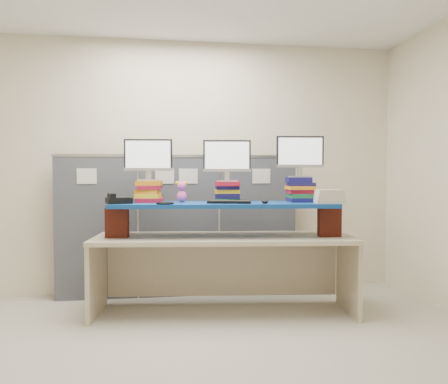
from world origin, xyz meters
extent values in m
cube|color=beige|center=(0.00, 0.00, 1.40)|extent=(5.00, 4.00, 2.80)
cube|color=beige|center=(0.00, 0.00, 0.00)|extent=(5.00, 4.00, 0.01)
cube|color=#40444C|center=(-0.87, 1.78, 0.75)|extent=(0.85, 0.05, 1.50)
cube|color=#40444C|center=(0.00, 1.78, 0.75)|extent=(0.85, 0.05, 1.50)
cube|color=#40444C|center=(0.87, 1.78, 0.75)|extent=(0.85, 0.05, 1.50)
cube|color=#A8ABAF|center=(0.00, 1.78, 1.51)|extent=(2.60, 0.06, 0.03)
cube|color=silver|center=(-0.95, 1.75, 1.30)|extent=(0.20, 0.00, 0.16)
cube|color=silver|center=(-0.15, 1.75, 1.30)|extent=(0.20, 0.00, 0.16)
cube|color=silver|center=(0.10, 1.75, 1.30)|extent=(0.20, 0.00, 0.16)
cube|color=silver|center=(0.90, 1.75, 1.30)|extent=(0.20, 0.00, 0.16)
cube|color=#C3B395|center=(0.40, 1.12, 0.72)|extent=(2.49, 0.96, 0.04)
cube|color=#C3B395|center=(-0.79, 1.25, 0.35)|extent=(0.11, 0.66, 0.70)
cube|color=#C3B395|center=(1.58, 1.00, 0.35)|extent=(0.11, 0.66, 0.70)
cube|color=maroon|center=(-0.59, 1.18, 0.88)|extent=(0.21, 0.13, 0.28)
cube|color=maroon|center=(1.37, 0.97, 0.88)|extent=(0.21, 0.13, 0.28)
cube|color=navy|center=(0.40, 1.12, 1.03)|extent=(2.13, 0.74, 0.04)
cube|color=#A7132B|center=(-0.30, 1.31, 1.07)|extent=(0.26, 0.28, 0.04)
cube|color=yellow|center=(-0.31, 1.32, 1.11)|extent=(0.25, 0.30, 0.04)
cube|color=orange|center=(-0.32, 1.32, 1.16)|extent=(0.24, 0.29, 0.04)
cube|color=#A7132B|center=(-0.30, 1.32, 1.19)|extent=(0.24, 0.30, 0.04)
cube|color=orange|center=(-0.30, 1.33, 1.23)|extent=(0.25, 0.32, 0.04)
cube|color=#1C6C35|center=(0.45, 1.24, 1.07)|extent=(0.27, 0.29, 0.04)
cube|color=#141250|center=(0.45, 1.25, 1.11)|extent=(0.27, 0.32, 0.05)
cube|color=yellow|center=(0.44, 1.25, 1.16)|extent=(0.27, 0.30, 0.04)
cube|color=#141250|center=(0.44, 1.24, 1.19)|extent=(0.22, 0.27, 0.04)
cube|color=#A7132B|center=(0.44, 1.23, 1.23)|extent=(0.27, 0.32, 0.04)
cube|color=#141250|center=(1.15, 1.16, 1.07)|extent=(0.26, 0.30, 0.04)
cube|color=#1C6C35|center=(1.15, 1.17, 1.11)|extent=(0.24, 0.31, 0.04)
cube|color=#A7132B|center=(1.15, 1.16, 1.15)|extent=(0.27, 0.29, 0.04)
cube|color=orange|center=(1.14, 1.15, 1.19)|extent=(0.27, 0.31, 0.03)
cube|color=#141250|center=(1.16, 1.16, 1.22)|extent=(0.27, 0.30, 0.04)
cube|color=#141250|center=(1.13, 1.17, 1.26)|extent=(0.26, 0.30, 0.05)
cube|color=#A4A4A9|center=(-0.31, 1.32, 1.26)|extent=(0.21, 0.15, 0.01)
cube|color=#A4A4A9|center=(-0.31, 1.32, 1.31)|extent=(0.05, 0.04, 0.08)
cube|color=black|center=(-0.31, 1.32, 1.50)|extent=(0.46, 0.08, 0.30)
cube|color=white|center=(-0.31, 1.30, 1.50)|extent=(0.42, 0.05, 0.27)
cube|color=#A4A4A9|center=(0.44, 1.24, 1.26)|extent=(0.21, 0.15, 0.01)
cube|color=#A4A4A9|center=(0.44, 1.24, 1.30)|extent=(0.05, 0.04, 0.08)
cube|color=black|center=(0.44, 1.24, 1.50)|extent=(0.46, 0.08, 0.30)
cube|color=white|center=(0.44, 1.22, 1.50)|extent=(0.42, 0.05, 0.27)
cube|color=#A4A4A9|center=(1.14, 1.16, 1.30)|extent=(0.21, 0.15, 0.01)
cube|color=#A4A4A9|center=(1.14, 1.16, 1.34)|extent=(0.05, 0.04, 0.08)
cube|color=black|center=(1.14, 1.16, 1.54)|extent=(0.46, 0.08, 0.30)
cube|color=white|center=(1.14, 1.14, 1.54)|extent=(0.42, 0.05, 0.27)
cube|color=black|center=(0.43, 1.02, 1.06)|extent=(0.42, 0.22, 0.02)
cube|color=#2C2C2F|center=(0.43, 1.02, 1.08)|extent=(0.35, 0.17, 0.00)
ellipsoid|color=black|center=(0.75, 0.95, 1.07)|extent=(0.10, 0.13, 0.03)
cube|color=black|center=(-0.57, 1.14, 1.08)|extent=(0.26, 0.25, 0.05)
cube|color=#2C2C2F|center=(-0.57, 1.14, 1.11)|extent=(0.13, 0.13, 0.01)
cube|color=black|center=(-0.63, 1.13, 1.13)|extent=(0.10, 0.20, 0.04)
torus|color=black|center=(-0.16, 1.00, 1.06)|extent=(0.21, 0.21, 0.02)
ellipsoid|color=#EE5AAD|center=(0.01, 1.24, 1.11)|extent=(0.10, 0.09, 0.11)
sphere|color=#EE5AAD|center=(0.01, 1.24, 1.21)|extent=(0.09, 0.09, 0.09)
sphere|color=yellow|center=(-0.03, 1.24, 1.24)|extent=(0.04, 0.04, 0.04)
sphere|color=yellow|center=(0.05, 1.24, 1.24)|extent=(0.04, 0.04, 0.04)
cube|color=beige|center=(1.34, 0.90, 1.07)|extent=(0.28, 0.24, 0.03)
cube|color=beige|center=(1.34, 0.90, 1.10)|extent=(0.27, 0.23, 0.03)
cube|color=beige|center=(1.34, 0.90, 1.13)|extent=(0.26, 0.22, 0.03)
cube|color=beige|center=(1.34, 0.90, 1.16)|extent=(0.25, 0.21, 0.03)
camera|label=1|loc=(-0.19, -2.92, 1.32)|focal=35.00mm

